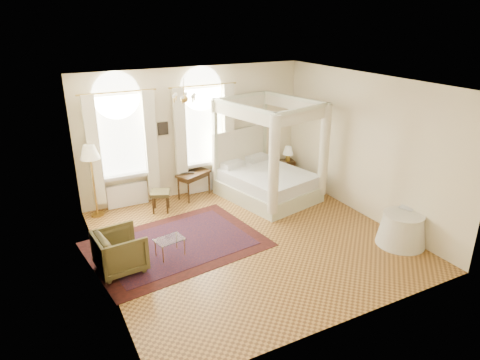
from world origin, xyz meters
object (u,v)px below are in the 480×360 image
object	(u,v)px
nightstand	(287,169)
canopy_bed	(268,177)
stool	(160,195)
side_table	(402,229)
writing_desk	(194,176)
coffee_table	(170,241)
armchair	(120,251)
floor_lamp	(90,156)

from	to	relation	value
nightstand	canopy_bed	bearing A→B (deg)	-141.87
stool	side_table	size ratio (longest dim) A/B	0.58
writing_desk	coffee_table	world-z (taller)	writing_desk
armchair	floor_lamp	world-z (taller)	floor_lamp
stool	coffee_table	xyz separation A→B (m)	(-0.48, -2.10, -0.09)
coffee_table	armchair	bearing A→B (deg)	-177.46
floor_lamp	nightstand	bearing A→B (deg)	0.00
coffee_table	stool	bearing A→B (deg)	77.12
side_table	nightstand	bearing A→B (deg)	90.00
canopy_bed	stool	bearing A→B (deg)	169.86
nightstand	coffee_table	world-z (taller)	nightstand
canopy_bed	armchair	distance (m)	4.50
stool	coffee_table	distance (m)	2.16
writing_desk	stool	xyz separation A→B (m)	(-1.05, -0.45, -0.14)
stool	coffee_table	world-z (taller)	stool
floor_lamp	canopy_bed	bearing A→B (deg)	-12.95
canopy_bed	floor_lamp	distance (m)	4.37
armchair	side_table	size ratio (longest dim) A/B	0.86
stool	armchair	bearing A→B (deg)	-124.00
side_table	writing_desk	bearing A→B (deg)	124.02
canopy_bed	floor_lamp	bearing A→B (deg)	167.05
nightstand	side_table	world-z (taller)	side_table
nightstand	writing_desk	distance (m)	2.92
stool	floor_lamp	size ratio (longest dim) A/B	0.33
nightstand	armchair	distance (m)	6.00
coffee_table	floor_lamp	distance (m)	2.97
writing_desk	floor_lamp	bearing A→B (deg)	179.55
canopy_bed	side_table	world-z (taller)	canopy_bed
nightstand	armchair	size ratio (longest dim) A/B	0.63
coffee_table	side_table	world-z (taller)	side_table
canopy_bed	stool	world-z (taller)	canopy_bed
stool	floor_lamp	xyz separation A→B (m)	(-1.43, 0.47, 1.07)
coffee_table	floor_lamp	bearing A→B (deg)	110.26
canopy_bed	floor_lamp	world-z (taller)	canopy_bed
armchair	floor_lamp	distance (m)	2.84
stool	side_table	bearing A→B (deg)	-44.28
armchair	canopy_bed	bearing A→B (deg)	-73.55
writing_desk	floor_lamp	world-z (taller)	floor_lamp
writing_desk	armchair	distance (m)	3.60
canopy_bed	writing_desk	size ratio (longest dim) A/B	2.70
floor_lamp	side_table	xyz separation A→B (m)	(5.38, -4.32, -1.16)
writing_desk	floor_lamp	xyz separation A→B (m)	(-2.48, 0.02, 0.92)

